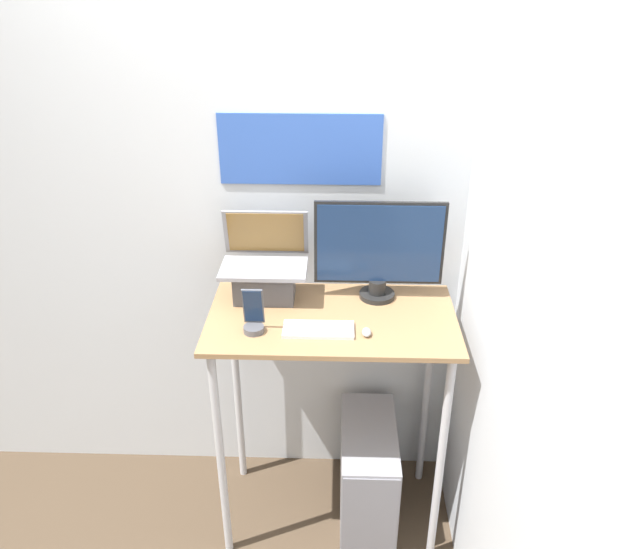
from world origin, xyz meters
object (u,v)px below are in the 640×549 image
Objects in this scene: laptop at (265,275)px; keyboard at (318,329)px; monitor at (379,251)px; mouse at (367,332)px; computer_tower at (368,473)px; cell_phone at (253,319)px.

laptop is 0.35m from keyboard.
monitor is 0.34m from mouse.
computer_tower is (0.43, -0.15, -0.90)m from laptop.
mouse is 0.82m from computer_tower.
cell_phone reaches higher than mouse.
mouse is 0.11× the size of computer_tower.
keyboard is 0.51× the size of computer_tower.
computer_tower is at bearing -18.56° from laptop.
cell_phone is at bearing -166.42° from computer_tower.
laptop reaches higher than keyboard.
keyboard is at bearing -130.72° from monitor.
mouse is at bearing -100.30° from monitor.
monitor is at bearing 30.11° from cell_phone.
monitor is at bearing 79.70° from mouse.
mouse is 0.30× the size of cell_phone.
keyboard is (0.22, -0.25, -0.09)m from laptop.
computer_tower is at bearing -95.21° from monitor.
mouse is at bearing -106.66° from computer_tower.
keyboard reaches higher than computer_tower.
cell_phone is (-0.01, -0.25, -0.05)m from laptop.
keyboard is at bearing -48.30° from laptop.
computer_tower is at bearing 73.34° from mouse.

